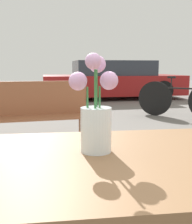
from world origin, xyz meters
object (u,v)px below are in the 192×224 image
(flower_vase, at_px, (96,117))
(bench_near, at_px, (14,115))
(table_front, at_px, (125,187))
(bicycle, at_px, (180,99))
(parked_car, at_px, (113,80))

(flower_vase, distance_m, bench_near, 2.47)
(table_front, height_order, bench_near, bench_near)
(bicycle, relative_size, parked_car, 0.32)
(table_front, bearing_deg, flower_vase, 145.89)
(flower_vase, xyz_separation_m, bench_near, (-0.77, 2.31, -0.38))
(flower_vase, distance_m, parked_car, 8.19)
(table_front, xyz_separation_m, parked_car, (1.08, 8.16, -0.04))
(flower_vase, bearing_deg, parked_car, 81.75)
(bench_near, distance_m, bicycle, 3.57)
(parked_car, bearing_deg, bench_near, -108.56)
(flower_vase, height_order, bench_near, flower_vase)
(flower_vase, xyz_separation_m, bicycle, (2.05, 4.51, -0.47))
(bicycle, bearing_deg, bench_near, -142.09)
(bicycle, bearing_deg, table_front, -113.18)
(table_front, xyz_separation_m, flower_vase, (-0.09, 0.06, 0.23))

